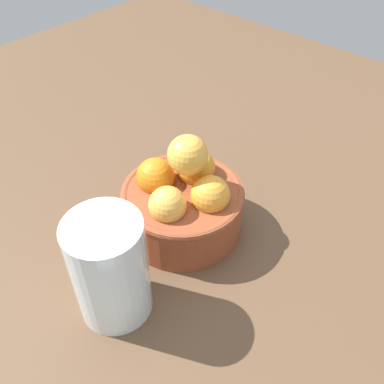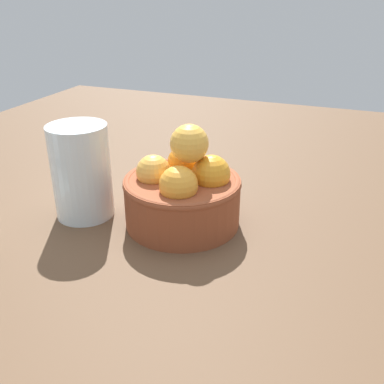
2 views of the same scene
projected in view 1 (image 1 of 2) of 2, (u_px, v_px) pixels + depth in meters
ground_plane at (183, 238)px, 51.96cm from camera, size 125.46×115.13×4.33cm
terracotta_bowl at (183, 200)px, 47.66cm from camera, size 13.84×13.84×12.40cm
water_glass at (110, 269)px, 38.79cm from camera, size 7.11×7.11×11.55cm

